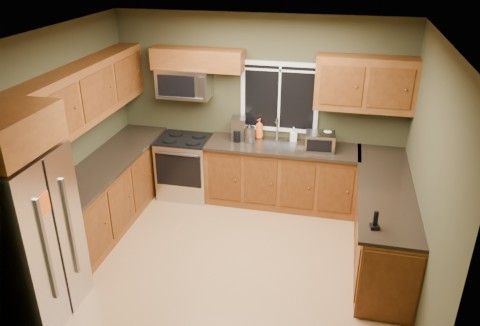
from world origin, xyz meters
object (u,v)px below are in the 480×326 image
at_px(refrigerator, 26,238).
at_px(toaster_oven, 320,142).
at_px(coffee_maker, 238,129).
at_px(soap_bottle_b, 294,134).
at_px(kettle, 249,134).
at_px(cordless_phone, 375,223).
at_px(paper_towel_roll, 327,140).
at_px(range, 186,166).
at_px(soap_bottle_a, 259,128).
at_px(microwave, 184,83).

relative_size(refrigerator, toaster_oven, 4.30).
height_order(coffee_maker, soap_bottle_b, coffee_maker).
xyz_separation_m(kettle, cordless_phone, (1.68, -1.92, -0.07)).
height_order(toaster_oven, paper_towel_roll, paper_towel_roll).
distance_m(toaster_oven, coffee_maker, 1.19).
distance_m(range, coffee_maker, 1.02).
distance_m(kettle, soap_bottle_a, 0.22).
xyz_separation_m(coffee_maker, soap_bottle_b, (0.79, 0.13, -0.05)).
xyz_separation_m(toaster_oven, kettle, (-1.00, 0.06, 0.01)).
xyz_separation_m(toaster_oven, cordless_phone, (0.68, -1.86, -0.07)).
xyz_separation_m(toaster_oven, paper_towel_roll, (0.09, 0.09, 0.00)).
bearing_deg(range, refrigerator, -103.97).
relative_size(coffee_maker, soap_bottle_a, 1.13).
distance_m(paper_towel_roll, cordless_phone, 2.04).
relative_size(refrigerator, cordless_phone, 9.30).
distance_m(microwave, toaster_oven, 2.10).
height_order(microwave, paper_towel_roll, microwave).
distance_m(microwave, paper_towel_roll, 2.18).
relative_size(kettle, cordless_phone, 1.45).
bearing_deg(paper_towel_roll, soap_bottle_a, 170.16).
bearing_deg(paper_towel_roll, coffee_maker, 178.16).
bearing_deg(soap_bottle_b, toaster_oven, -33.13).
height_order(paper_towel_roll, soap_bottle_b, paper_towel_roll).
height_order(microwave, soap_bottle_b, microwave).
bearing_deg(microwave, refrigerator, -103.34).
relative_size(refrigerator, soap_bottle_b, 8.90).
distance_m(coffee_maker, soap_bottle_b, 0.80).
distance_m(refrigerator, coffee_maker, 3.24).
distance_m(microwave, cordless_phone, 3.42).
bearing_deg(toaster_oven, paper_towel_roll, 43.57).
xyz_separation_m(microwave, kettle, (0.98, -0.10, -0.66)).
relative_size(range, soap_bottle_b, 4.63).
distance_m(refrigerator, microwave, 3.10).
relative_size(soap_bottle_b, cordless_phone, 1.04).
xyz_separation_m(refrigerator, soap_bottle_b, (2.27, 3.00, 0.14)).
bearing_deg(range, soap_bottle_a, 12.01).
xyz_separation_m(microwave, toaster_oven, (1.98, -0.16, -0.67)).
distance_m(soap_bottle_b, cordless_phone, 2.38).
bearing_deg(range, paper_towel_roll, 1.63).
xyz_separation_m(coffee_maker, paper_towel_roll, (1.27, -0.04, -0.03)).
bearing_deg(soap_bottle_a, cordless_phone, -53.34).
bearing_deg(kettle, microwave, 173.99).
xyz_separation_m(refrigerator, soap_bottle_a, (1.77, 3.00, 0.19)).
bearing_deg(soap_bottle_a, soap_bottle_b, 0.00).
relative_size(paper_towel_roll, soap_bottle_a, 0.94).
bearing_deg(coffee_maker, refrigerator, -117.40).
distance_m(microwave, soap_bottle_b, 1.73).
xyz_separation_m(refrigerator, coffee_maker, (1.49, 2.87, 0.20)).
relative_size(microwave, cordless_phone, 3.93).
xyz_separation_m(microwave, cordless_phone, (2.66, -2.02, -0.73)).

